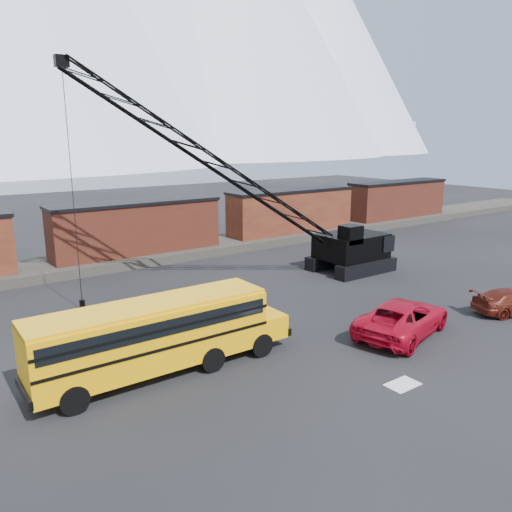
{
  "coord_description": "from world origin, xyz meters",
  "views": [
    {
      "loc": [
        -15.12,
        -15.59,
        9.82
      ],
      "look_at": [
        1.44,
        7.6,
        3.0
      ],
      "focal_mm": 35.0,
      "sensor_mm": 36.0,
      "label": 1
    }
  ],
  "objects": [
    {
      "name": "ground",
      "position": [
        0.0,
        0.0,
        0.0
      ],
      "size": [
        160.0,
        160.0,
        0.0
      ],
      "primitive_type": "plane",
      "color": "black",
      "rests_on": "ground"
    },
    {
      "name": "gravel_berm",
      "position": [
        0.0,
        22.0,
        0.35
      ],
      "size": [
        120.0,
        5.0,
        0.7
      ],
      "primitive_type": "cube",
      "color": "#443F38",
      "rests_on": "ground"
    },
    {
      "name": "boxcar_mid",
      "position": [
        0.0,
        22.0,
        2.76
      ],
      "size": [
        13.7,
        3.1,
        4.17
      ],
      "color": "#4B1B15",
      "rests_on": "gravel_berm"
    },
    {
      "name": "boxcar_east_near",
      "position": [
        16.0,
        22.0,
        2.76
      ],
      "size": [
        13.7,
        3.1,
        4.17
      ],
      "color": "#421912",
      "rests_on": "gravel_berm"
    },
    {
      "name": "boxcar_east_far",
      "position": [
        32.0,
        22.0,
        2.76
      ],
      "size": [
        13.7,
        3.1,
        4.17
      ],
      "color": "#4B1B15",
      "rests_on": "gravel_berm"
    },
    {
      "name": "snow_patch",
      "position": [
        0.5,
        -4.0,
        0.01
      ],
      "size": [
        1.4,
        0.9,
        0.02
      ],
      "primitive_type": "cube",
      "color": "silver",
      "rests_on": "ground"
    },
    {
      "name": "school_bus",
      "position": [
        -7.04,
        2.69,
        1.79
      ],
      "size": [
        11.65,
        2.65,
        3.19
      ],
      "color": "#F1A305",
      "rests_on": "ground"
    },
    {
      "name": "red_pickup",
      "position": [
        4.77,
        -0.53,
        0.89
      ],
      "size": [
        6.97,
        4.55,
        1.78
      ],
      "primitive_type": "imported",
      "rotation": [
        0.0,
        0.0,
        1.84
      ],
      "color": "#AF081F",
      "rests_on": "ground"
    },
    {
      "name": "crawler_crane",
      "position": [
        1.82,
        11.34,
        7.73
      ],
      "size": [
        22.46,
        5.36,
        14.16
      ],
      "color": "black",
      "rests_on": "ground"
    }
  ]
}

